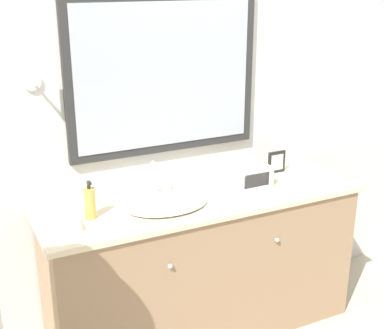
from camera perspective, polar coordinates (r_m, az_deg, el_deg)
The scene contains 8 objects.
wall_back at distance 3.05m, azimuth -1.31°, elevation 5.81°, with size 8.00×0.18×2.55m.
vanity_counter at distance 3.13m, azimuth 1.17°, elevation -10.71°, with size 1.81×0.54×0.86m.
sink_basin at distance 2.82m, azimuth -2.82°, elevation -4.06°, with size 0.45×0.37×0.20m.
soap_bottle at distance 2.70m, azimuth -10.85°, elevation -4.04°, with size 0.06×0.06×0.20m.
appliance_box at distance 3.07m, azimuth 6.37°, elevation -1.34°, with size 0.23×0.12×0.12m.
picture_frame at distance 3.30m, azimuth 9.01°, elevation 0.26°, with size 0.12×0.01×0.14m.
hand_towel_near_sink at distance 2.64m, azimuth -13.67°, elevation -6.35°, with size 0.16×0.13×0.04m.
hand_towel_far_corner at distance 3.19m, azimuth 13.14°, elevation -1.57°, with size 0.20×0.13×0.05m.
Camera 1 is at (-1.23, -2.11, 2.01)m, focal length 50.00 mm.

